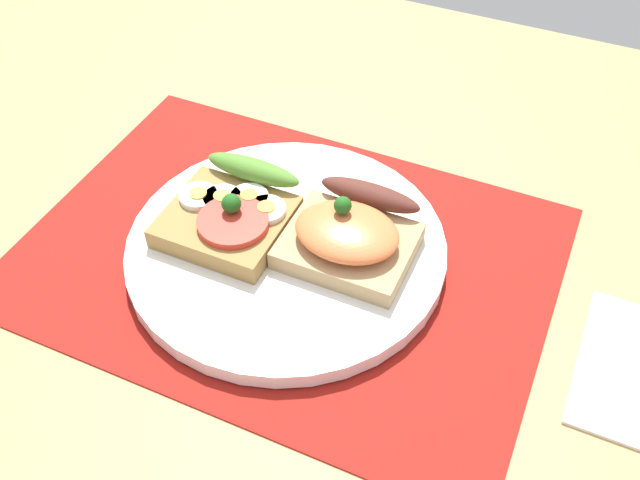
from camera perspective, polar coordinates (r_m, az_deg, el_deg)
ground_plane at (r=61.53cm, az=-2.55°, el=-2.29°), size 120.00×90.00×3.20cm
placemat at (r=60.24cm, az=-2.60°, el=-1.17°), size 42.49×30.96×0.30cm
plate at (r=59.63cm, az=-2.63°, el=-0.62°), size 25.93×25.93×1.38cm
sandwich_egg_tomato at (r=59.99cm, az=-6.88°, el=2.20°), size 9.69×10.38×4.00cm
sandwich_salmon at (r=57.29cm, az=2.38°, el=0.50°), size 10.06×9.69×5.08cm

